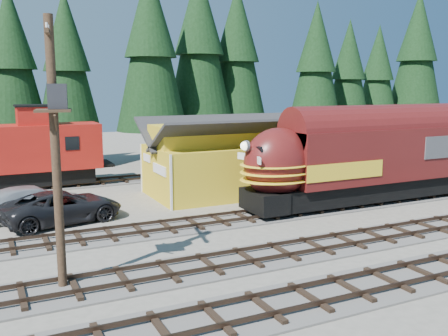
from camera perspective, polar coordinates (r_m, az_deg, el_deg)
name	(u,v)px	position (r m, az deg, el deg)	size (l,w,h in m)	color
ground	(331,231)	(26.49, 12.17, -7.02)	(120.00, 120.00, 0.00)	#6B665B
track_siding	(414,196)	(35.95, 20.86, -2.99)	(68.00, 3.20, 0.33)	#4C4947
track_spur	(73,185)	(39.05, -16.86, -1.83)	(32.00, 3.20, 0.33)	#4C4947
depot	(238,150)	(34.56, 1.58, 2.04)	(12.80, 7.00, 5.30)	gold
conifer_backdrop	(207,55)	(49.16, -1.95, 12.83)	(78.84, 21.06, 17.47)	black
locomotive	(361,161)	(32.24, 15.39, 0.75)	(17.36, 3.45, 4.72)	black
caboose	(23,151)	(38.27, -21.98, 1.76)	(10.78, 3.12, 5.60)	black
utility_pole	(56,137)	(18.60, -18.68, 3.36)	(1.40, 2.38, 9.80)	black
pickup_truck_a	(63,207)	(28.57, -17.96, -4.23)	(2.94, 6.37, 1.77)	black
pickup_truck_b	(33,202)	(30.34, -21.02, -3.61)	(2.50, 6.15, 1.79)	#A3A6AB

